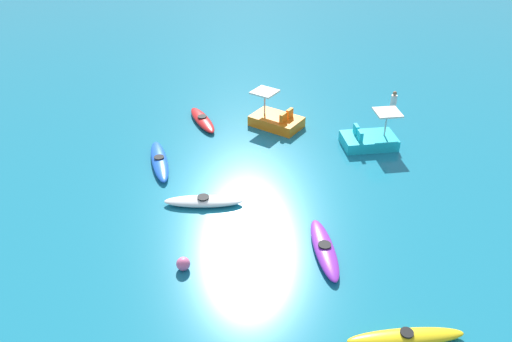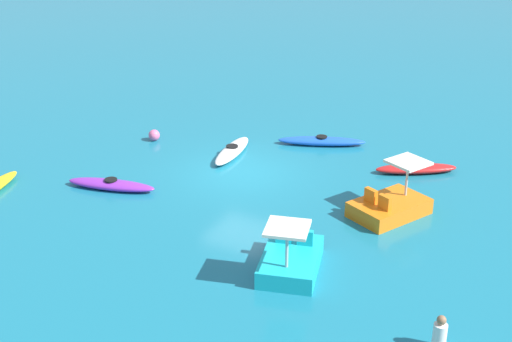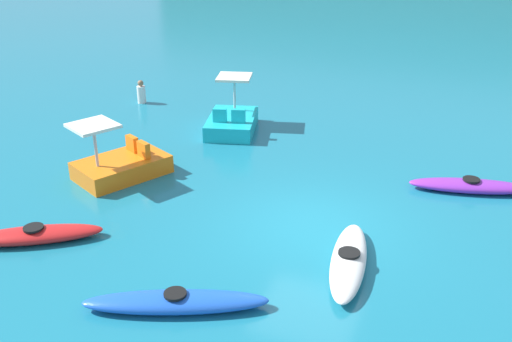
% 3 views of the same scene
% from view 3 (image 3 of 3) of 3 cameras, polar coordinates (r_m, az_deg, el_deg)
% --- Properties ---
extents(ground_plane, '(600.00, 600.00, 0.00)m').
position_cam_3_polar(ground_plane, '(13.69, 5.47, -5.37)').
color(ground_plane, '#19728C').
extents(kayak_white, '(1.16, 3.07, 0.37)m').
position_cam_3_polar(kayak_white, '(12.24, 9.08, -8.65)').
color(kayak_white, white).
rests_on(kayak_white, ground_plane).
extents(kayak_red, '(2.87, 2.16, 0.37)m').
position_cam_3_polar(kayak_red, '(13.85, -20.89, -5.88)').
color(kayak_red, red).
rests_on(kayak_red, ground_plane).
extents(kayak_purple, '(3.21, 1.44, 0.37)m').
position_cam_3_polar(kayak_purple, '(16.15, 20.28, -1.37)').
color(kayak_purple, purple).
rests_on(kayak_purple, ground_plane).
extents(kayak_blue, '(3.43, 1.99, 0.37)m').
position_cam_3_polar(kayak_blue, '(11.06, -7.89, -12.60)').
color(kayak_blue, blue).
rests_on(kayak_blue, ground_plane).
extents(pedal_boat_orange, '(2.39, 2.81, 1.68)m').
position_cam_3_polar(pedal_boat_orange, '(16.38, -13.10, 0.60)').
color(pedal_boat_orange, orange).
rests_on(pedal_boat_orange, ground_plane).
extents(pedal_boat_cyan, '(2.10, 2.72, 1.68)m').
position_cam_3_polar(pedal_boat_cyan, '(19.30, -2.38, 4.92)').
color(pedal_boat_cyan, '#19B7C6').
rests_on(pedal_boat_cyan, ground_plane).
extents(person_near_shore, '(0.37, 0.37, 0.88)m').
position_cam_3_polar(person_near_shore, '(22.56, -11.18, 7.51)').
color(person_near_shore, silver).
rests_on(person_near_shore, ground_plane).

